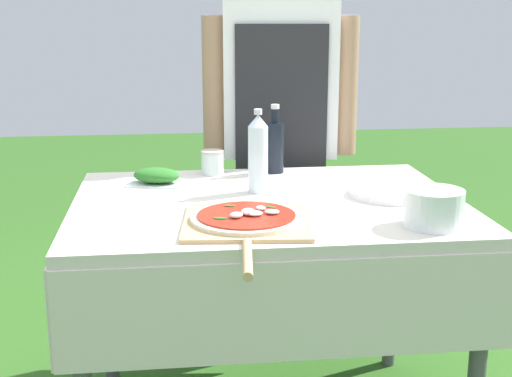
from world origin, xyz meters
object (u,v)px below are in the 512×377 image
object	(u,v)px
plate_stack	(390,192)
oil_bottle	(275,146)
prep_table	(268,231)
person_cook	(280,119)
herb_container	(157,176)
water_bottle	(258,153)
sauce_jar	(212,164)
mixing_tub	(433,208)
pizza_on_peel	(247,221)

from	to	relation	value
plate_stack	oil_bottle	bearing A→B (deg)	130.57
plate_stack	prep_table	bearing A→B (deg)	-178.51
oil_bottle	person_cook	bearing A→B (deg)	77.67
herb_container	person_cook	bearing A→B (deg)	39.85
water_bottle	sauce_jar	world-z (taller)	water_bottle
herb_container	sauce_jar	world-z (taller)	sauce_jar
prep_table	herb_container	size ratio (longest dim) A/B	5.77
plate_stack	sauce_jar	size ratio (longest dim) A/B	3.03
oil_bottle	water_bottle	world-z (taller)	water_bottle
person_cook	sauce_jar	xyz separation A→B (m)	(-0.29, -0.28, -0.12)
herb_container	plate_stack	bearing A→B (deg)	-17.86
person_cook	herb_container	world-z (taller)	person_cook
prep_table	sauce_jar	world-z (taller)	sauce_jar
prep_table	person_cook	distance (m)	0.73
water_bottle	mixing_tub	bearing A→B (deg)	-44.69
oil_bottle	sauce_jar	bearing A→B (deg)	-179.17
person_cook	sauce_jar	bearing A→B (deg)	49.62
plate_stack	mixing_tub	bearing A→B (deg)	-86.84
herb_container	mixing_tub	bearing A→B (deg)	-36.88
water_bottle	plate_stack	world-z (taller)	water_bottle
pizza_on_peel	herb_container	bearing A→B (deg)	122.31
pizza_on_peel	plate_stack	xyz separation A→B (m)	(0.50, 0.27, -0.00)
person_cook	sauce_jar	world-z (taller)	person_cook
mixing_tub	oil_bottle	bearing A→B (deg)	115.58
person_cook	water_bottle	size ratio (longest dim) A/B	5.98
mixing_tub	plate_stack	xyz separation A→B (m)	(-0.02, 0.34, -0.04)
person_cook	water_bottle	world-z (taller)	person_cook
pizza_on_peel	herb_container	xyz separation A→B (m)	(-0.26, 0.51, 0.01)
prep_table	herb_container	xyz separation A→B (m)	(-0.35, 0.25, 0.13)
prep_table	pizza_on_peel	world-z (taller)	pizza_on_peel
oil_bottle	herb_container	world-z (taller)	oil_bottle
prep_table	person_cook	bearing A→B (deg)	78.20
oil_bottle	herb_container	bearing A→B (deg)	-162.63
prep_table	herb_container	world-z (taller)	herb_container
oil_bottle	sauce_jar	xyz separation A→B (m)	(-0.23, -0.00, -0.06)
pizza_on_peel	oil_bottle	world-z (taller)	oil_bottle
water_bottle	oil_bottle	bearing A→B (deg)	70.99
oil_bottle	mixing_tub	distance (m)	0.80
person_cook	water_bottle	distance (m)	0.58
prep_table	water_bottle	world-z (taller)	water_bottle
oil_bottle	plate_stack	distance (m)	0.51
prep_table	mixing_tub	world-z (taller)	mixing_tub
water_bottle	mixing_tub	distance (m)	0.62
water_bottle	sauce_jar	bearing A→B (deg)	115.78
pizza_on_peel	mixing_tub	size ratio (longest dim) A/B	3.68
plate_stack	pizza_on_peel	bearing A→B (deg)	-151.66
oil_bottle	mixing_tub	world-z (taller)	oil_bottle
water_bottle	mixing_tub	world-z (taller)	water_bottle
herb_container	plate_stack	world-z (taller)	herb_container
water_bottle	plate_stack	bearing A→B (deg)	-13.02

